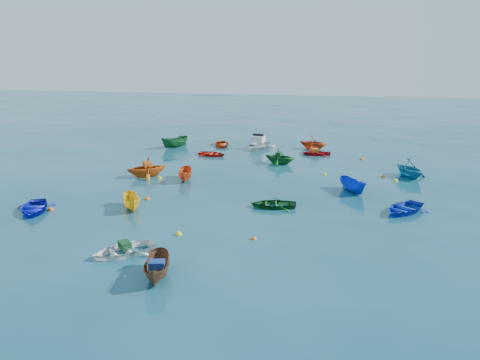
% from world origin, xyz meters
% --- Properties ---
extents(ground, '(160.00, 160.00, 0.00)m').
position_xyz_m(ground, '(0.00, 0.00, 0.00)').
color(ground, '#093945').
rests_on(ground, ground).
extents(dinghy_blue_sw, '(3.49, 3.92, 0.67)m').
position_xyz_m(dinghy_blue_sw, '(-11.26, -3.33, 0.00)').
color(dinghy_blue_sw, '#0F14C4').
rests_on(dinghy_blue_sw, ground).
extents(dinghy_white_near, '(3.71, 3.71, 0.64)m').
position_xyz_m(dinghy_white_near, '(-3.11, -8.08, 0.00)').
color(dinghy_white_near, white).
rests_on(dinghy_white_near, ground).
extents(sampan_brown_mid, '(1.69, 2.96, 1.08)m').
position_xyz_m(sampan_brown_mid, '(-0.54, -10.08, 0.00)').
color(sampan_brown_mid, brown).
rests_on(sampan_brown_mid, ground).
extents(dinghy_blue_se, '(3.86, 4.08, 0.69)m').
position_xyz_m(dinghy_blue_se, '(11.06, 1.16, 0.00)').
color(dinghy_blue_se, '#0F30C5').
rests_on(dinghy_blue_se, ground).
extents(dinghy_orange_w, '(4.14, 4.07, 1.65)m').
position_xyz_m(dinghy_orange_w, '(-7.71, 5.98, 0.00)').
color(dinghy_orange_w, '#D55D14').
rests_on(dinghy_orange_w, ground).
extents(sampan_yellow_mid, '(2.26, 2.83, 1.04)m').
position_xyz_m(sampan_yellow_mid, '(-5.57, -1.60, 0.00)').
color(sampan_yellow_mid, yellow).
rests_on(sampan_yellow_mid, ground).
extents(dinghy_green_e, '(3.14, 2.45, 0.60)m').
position_xyz_m(dinghy_green_e, '(3.07, 0.54, 0.00)').
color(dinghy_green_e, '#124D1B').
rests_on(dinghy_green_e, ground).
extents(dinghy_cyan_se, '(3.81, 3.96, 1.61)m').
position_xyz_m(dinghy_cyan_se, '(12.54, 9.95, 0.00)').
color(dinghy_cyan_se, teal).
rests_on(dinghy_cyan_se, ground).
extents(dinghy_red_nw, '(3.04, 2.46, 0.56)m').
position_xyz_m(dinghy_red_nw, '(-4.67, 14.45, 0.00)').
color(dinghy_red_nw, red).
rests_on(dinghy_red_nw, ground).
extents(sampan_orange_n, '(1.60, 2.85, 1.04)m').
position_xyz_m(sampan_orange_n, '(-4.38, 5.57, 0.00)').
color(sampan_orange_n, '#C53F12').
rests_on(sampan_orange_n, ground).
extents(dinghy_green_n, '(3.37, 3.11, 1.48)m').
position_xyz_m(dinghy_green_n, '(2.05, 12.45, 0.00)').
color(dinghy_green_n, '#145620').
rests_on(dinghy_green_n, ground).
extents(dinghy_red_ne, '(2.89, 2.25, 0.55)m').
position_xyz_m(dinghy_red_ne, '(5.02, 16.82, 0.00)').
color(dinghy_red_ne, '#AF0E15').
rests_on(dinghy_red_ne, ground).
extents(sampan_blue_far, '(2.39, 2.94, 1.09)m').
position_xyz_m(sampan_blue_far, '(8.12, 4.97, 0.00)').
color(sampan_blue_far, '#0F32BB').
rests_on(sampan_blue_far, ground).
extents(dinghy_red_far, '(3.02, 3.52, 0.62)m').
position_xyz_m(dinghy_red_far, '(-4.90, 19.18, 0.00)').
color(dinghy_red_far, '#B2360E').
rests_on(dinghy_red_far, ground).
extents(dinghy_orange_far, '(3.43, 3.16, 1.51)m').
position_xyz_m(dinghy_orange_far, '(4.57, 19.64, 0.00)').
color(dinghy_orange_far, '#C13A12').
rests_on(dinghy_orange_far, ground).
extents(sampan_green_far, '(2.88, 3.33, 1.25)m').
position_xyz_m(sampan_green_far, '(-9.43, 17.52, 0.00)').
color(sampan_green_far, '#145725').
rests_on(sampan_green_far, ground).
extents(motorboat_white, '(3.67, 4.56, 1.44)m').
position_xyz_m(motorboat_white, '(-0.94, 18.66, 0.00)').
color(motorboat_white, silver).
rests_on(motorboat_white, ground).
extents(tarp_green_a, '(0.80, 0.80, 0.31)m').
position_xyz_m(tarp_green_a, '(-3.04, -8.01, 0.47)').
color(tarp_green_a, '#10411A').
rests_on(tarp_green_a, dinghy_white_near).
extents(tarp_blue_a, '(0.77, 0.65, 0.32)m').
position_xyz_m(tarp_blue_a, '(-0.51, -10.22, 0.70)').
color(tarp_blue_a, navy).
rests_on(tarp_blue_a, sampan_brown_mid).
extents(tarp_orange_a, '(0.92, 0.95, 0.37)m').
position_xyz_m(tarp_orange_a, '(-7.67, 6.01, 1.01)').
color(tarp_orange_a, '#D75916').
rests_on(tarp_orange_a, dinghy_orange_w).
extents(tarp_green_b, '(0.61, 0.71, 0.29)m').
position_xyz_m(tarp_green_b, '(1.96, 12.48, 0.88)').
color(tarp_green_b, '#10431B').
rests_on(tarp_green_b, dinghy_green_n).
extents(tarp_orange_b, '(0.62, 0.77, 0.34)m').
position_xyz_m(tarp_orange_b, '(4.92, 16.81, 0.44)').
color(tarp_orange_b, '#CE6315').
rests_on(tarp_orange_b, dinghy_red_ne).
extents(buoy_or_a, '(0.36, 0.36, 0.36)m').
position_xyz_m(buoy_or_a, '(-10.38, -2.93, 0.00)').
color(buoy_or_a, '#DE4A0C').
rests_on(buoy_or_a, ground).
extents(buoy_ye_a, '(0.37, 0.37, 0.37)m').
position_xyz_m(buoy_ye_a, '(-1.28, -5.16, 0.00)').
color(buoy_ye_a, yellow).
rests_on(buoy_ye_a, ground).
extents(buoy_or_b, '(0.29, 0.29, 0.29)m').
position_xyz_m(buoy_or_b, '(2.80, -4.96, 0.00)').
color(buoy_or_b, '#FF5F0D').
rests_on(buoy_or_b, ground).
extents(buoy_ye_b, '(0.36, 0.36, 0.36)m').
position_xyz_m(buoy_ye_b, '(-6.51, 5.57, 0.00)').
color(buoy_ye_b, yellow).
rests_on(buoy_ye_b, ground).
extents(buoy_or_c, '(0.38, 0.38, 0.38)m').
position_xyz_m(buoy_or_c, '(-5.38, 0.38, 0.00)').
color(buoy_or_c, orange).
rests_on(buoy_or_c, ground).
extents(buoy_ye_c, '(0.32, 0.32, 0.32)m').
position_xyz_m(buoy_ye_c, '(6.03, 9.29, 0.00)').
color(buoy_ye_c, yellow).
rests_on(buoy_ye_c, ground).
extents(buoy_or_d, '(0.35, 0.35, 0.35)m').
position_xyz_m(buoy_or_d, '(10.57, 9.54, 0.00)').
color(buoy_or_d, '#CE500B').
rests_on(buoy_or_d, ground).
extents(buoy_ye_d, '(0.38, 0.38, 0.38)m').
position_xyz_m(buoy_ye_d, '(-8.59, 8.66, 0.00)').
color(buoy_ye_d, yellow).
rests_on(buoy_ye_d, ground).
extents(buoy_or_e, '(0.36, 0.36, 0.36)m').
position_xyz_m(buoy_or_e, '(9.20, 15.61, 0.00)').
color(buoy_or_e, '#F9620D').
rests_on(buoy_or_e, ground).
extents(buoy_ye_e, '(0.34, 0.34, 0.34)m').
position_xyz_m(buoy_ye_e, '(11.41, 8.56, 0.00)').
color(buoy_ye_e, yellow).
rests_on(buoy_ye_e, ground).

